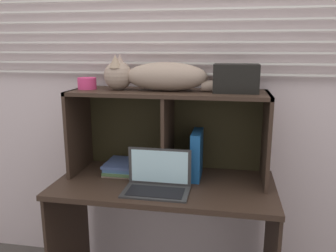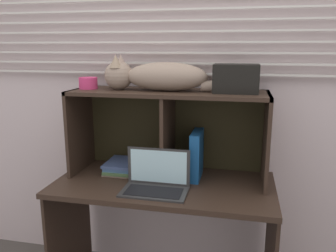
# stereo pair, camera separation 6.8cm
# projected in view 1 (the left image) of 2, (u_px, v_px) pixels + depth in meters

# --- Properties ---
(back_panel_with_blinds) EXTENTS (4.40, 0.08, 2.50)m
(back_panel_with_blinds) POSITION_uv_depth(u_px,v_px,m) (174.00, 87.00, 2.22)
(back_panel_with_blinds) COLOR beige
(back_panel_with_blinds) RESTS_ON ground
(desk) EXTENTS (1.26, 0.61, 0.74)m
(desk) POSITION_uv_depth(u_px,v_px,m) (164.00, 207.00, 2.04)
(desk) COLOR #33241B
(desk) RESTS_ON ground
(hutch_shelf_unit) EXTENTS (1.15, 0.36, 0.52)m
(hutch_shelf_unit) POSITION_uv_depth(u_px,v_px,m) (169.00, 118.00, 2.07)
(hutch_shelf_unit) COLOR #33241B
(hutch_shelf_unit) RESTS_ON desk
(cat) EXTENTS (0.80, 0.19, 0.21)m
(cat) POSITION_uv_depth(u_px,v_px,m) (156.00, 76.00, 1.99)
(cat) COLOR gray
(cat) RESTS_ON hutch_shelf_unit
(laptop) EXTENTS (0.36, 0.20, 0.22)m
(laptop) POSITION_uv_depth(u_px,v_px,m) (157.00, 182.00, 1.88)
(laptop) COLOR #2F2F2F
(laptop) RESTS_ON desk
(binder_upright) EXTENTS (0.06, 0.23, 0.28)m
(binder_upright) POSITION_uv_depth(u_px,v_px,m) (197.00, 155.00, 2.05)
(binder_upright) COLOR #174F8E
(binder_upright) RESTS_ON desk
(book_stack) EXTENTS (0.21, 0.24, 0.07)m
(book_stack) POSITION_uv_depth(u_px,v_px,m) (123.00, 167.00, 2.15)
(book_stack) COLOR tan
(book_stack) RESTS_ON desk
(small_basket) EXTENTS (0.11, 0.11, 0.07)m
(small_basket) POSITION_uv_depth(u_px,v_px,m) (87.00, 83.00, 2.08)
(small_basket) COLOR #D83970
(small_basket) RESTS_ON hutch_shelf_unit
(storage_box) EXTENTS (0.25, 0.17, 0.16)m
(storage_box) POSITION_uv_depth(u_px,v_px,m) (236.00, 78.00, 1.91)
(storage_box) COLOR black
(storage_box) RESTS_ON hutch_shelf_unit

